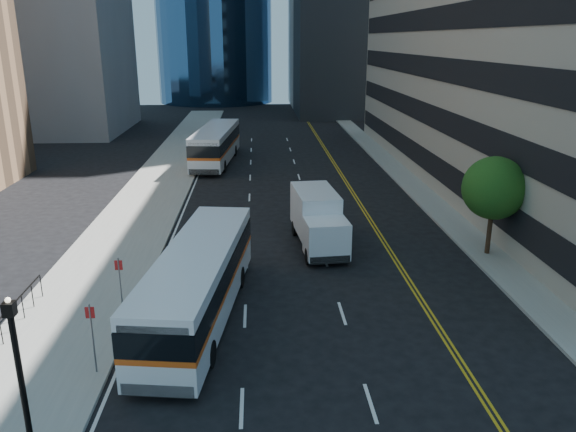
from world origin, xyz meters
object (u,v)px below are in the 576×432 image
object	(u,v)px
street_tree	(494,188)
lamp_post	(20,373)
bus_front	(199,281)
bus_rear	(216,144)
box_truck	(318,219)

from	to	relation	value
street_tree	lamp_post	bearing A→B (deg)	-142.13
street_tree	bus_front	size ratio (longest dim) A/B	0.43
bus_front	bus_rear	xyz separation A→B (m)	(-1.30, 29.97, 0.11)
street_tree	lamp_post	size ratio (longest dim) A/B	1.12
bus_rear	box_truck	world-z (taller)	bus_rear
bus_front	bus_rear	world-z (taller)	bus_rear
bus_rear	box_truck	xyz separation A→B (m)	(6.91, -22.07, -0.18)
lamp_post	box_truck	size ratio (longest dim) A/B	0.72
lamp_post	box_truck	world-z (taller)	lamp_post
bus_rear	box_truck	size ratio (longest dim) A/B	1.98
lamp_post	bus_rear	world-z (taller)	lamp_post
street_tree	bus_front	xyz separation A→B (m)	(-14.30, -6.07, -2.01)
lamp_post	bus_front	bearing A→B (deg)	65.02
street_tree	box_truck	bearing A→B (deg)	168.14
street_tree	bus_front	distance (m)	15.67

